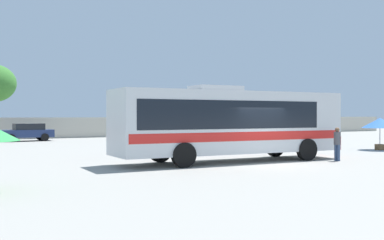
{
  "coord_description": "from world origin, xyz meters",
  "views": [
    {
      "loc": [
        -12.63,
        -16.5,
        2.16
      ],
      "look_at": [
        -1.2,
        4.69,
        1.91
      ],
      "focal_mm": 43.49,
      "sensor_mm": 36.0,
      "label": 1
    }
  ],
  "objects_px": {
    "attendant_by_bus_door": "(337,142)",
    "vendor_umbrella_secondary_blue": "(380,124)",
    "coach_bus_silver_red": "(229,122)",
    "parked_car_second_dark_blue": "(27,132)"
  },
  "relations": [
    {
      "from": "vendor_umbrella_secondary_blue",
      "to": "parked_car_second_dark_blue",
      "type": "bearing_deg",
      "value": 130.34
    },
    {
      "from": "coach_bus_silver_red",
      "to": "parked_car_second_dark_blue",
      "type": "xyz_separation_m",
      "value": [
        -5.48,
        22.47,
        -1.09
      ]
    },
    {
      "from": "coach_bus_silver_red",
      "to": "attendant_by_bus_door",
      "type": "relative_size",
      "value": 7.1
    },
    {
      "from": "coach_bus_silver_red",
      "to": "attendant_by_bus_door",
      "type": "height_order",
      "value": "coach_bus_silver_red"
    },
    {
      "from": "coach_bus_silver_red",
      "to": "attendant_by_bus_door",
      "type": "distance_m",
      "value": 5.24
    },
    {
      "from": "coach_bus_silver_red",
      "to": "vendor_umbrella_secondary_blue",
      "type": "xyz_separation_m",
      "value": [
        12.19,
        1.67,
        -0.23
      ]
    },
    {
      "from": "coach_bus_silver_red",
      "to": "vendor_umbrella_secondary_blue",
      "type": "relative_size",
      "value": 5.12
    },
    {
      "from": "attendant_by_bus_door",
      "to": "vendor_umbrella_secondary_blue",
      "type": "distance_m",
      "value": 8.42
    },
    {
      "from": "attendant_by_bus_door",
      "to": "coach_bus_silver_red",
      "type": "bearing_deg",
      "value": 155.82
    },
    {
      "from": "attendant_by_bus_door",
      "to": "parked_car_second_dark_blue",
      "type": "height_order",
      "value": "attendant_by_bus_door"
    }
  ]
}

